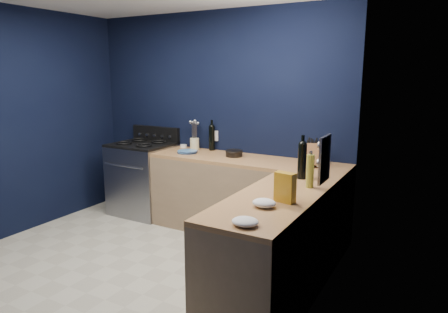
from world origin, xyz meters
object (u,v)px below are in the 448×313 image
Objects in this scene: utensil_crock at (195,144)px; crouton_bag at (285,187)px; plate_stack at (187,152)px; knife_block at (312,155)px; gas_range at (143,180)px.

utensil_crock is 2.32m from crouton_bag.
utensil_crock is (-0.05, 0.24, 0.06)m from plate_stack.
knife_block reaches higher than plate_stack.
gas_range is at bearing 164.43° from crouton_bag.
utensil_crock is 0.64× the size of knife_block.
utensil_crock is at bearing 151.90° from crouton_bag.
utensil_crock reaches higher than plate_stack.
utensil_crock reaches higher than gas_range.
gas_range is at bearing -162.84° from utensil_crock.
knife_block is at bearing 2.67° from plate_stack.
utensil_crock is 1.60m from knife_block.
crouton_bag is at bearing -105.55° from knife_block.
crouton_bag is (1.79, -1.47, 0.04)m from utensil_crock.
plate_stack reaches higher than gas_range.
gas_range is 2.34m from knife_block.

